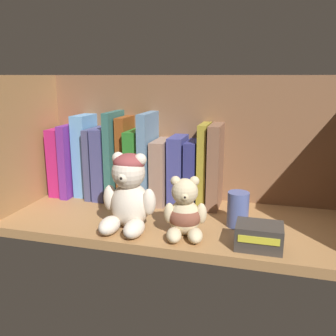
% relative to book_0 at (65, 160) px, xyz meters
% --- Properties ---
extents(shelf_board, '(0.75, 0.29, 0.02)m').
position_rel_book_0_xyz_m(shelf_board, '(0.34, -0.11, -0.10)').
color(shelf_board, '#9E7042').
rests_on(shelf_board, ground).
extents(shelf_back_panel, '(0.77, 0.01, 0.33)m').
position_rel_book_0_xyz_m(shelf_back_panel, '(0.34, 0.04, 0.06)').
color(shelf_back_panel, brown).
rests_on(shelf_back_panel, ground).
extents(shelf_side_panel_left, '(0.02, 0.32, 0.33)m').
position_rel_book_0_xyz_m(shelf_side_panel_left, '(-0.04, -0.11, 0.06)').
color(shelf_side_panel_left, '#9E7042').
rests_on(shelf_side_panel_left, ground).
extents(book_0, '(0.03, 0.13, 0.17)m').
position_rel_book_0_xyz_m(book_0, '(0.00, 0.00, 0.00)').
color(book_0, '#A61B5E').
rests_on(book_0, shelf_board).
extents(book_1, '(0.02, 0.15, 0.19)m').
position_rel_book_0_xyz_m(book_1, '(0.03, 0.00, 0.01)').
color(book_1, '#652484').
rests_on(book_1, shelf_board).
extents(book_2, '(0.04, 0.10, 0.21)m').
position_rel_book_0_xyz_m(book_2, '(0.06, 0.00, 0.02)').
color(book_2, '#5F97CA').
rests_on(book_2, shelf_board).
extents(book_3, '(0.02, 0.13, 0.18)m').
position_rel_book_0_xyz_m(book_3, '(0.09, 0.00, 0.00)').
color(book_3, '#42436A').
rests_on(book_3, shelf_board).
extents(book_4, '(0.03, 0.14, 0.18)m').
position_rel_book_0_xyz_m(book_4, '(0.12, 0.00, 0.00)').
color(book_4, '#3E4174').
rests_on(book_4, shelf_board).
extents(book_5, '(0.02, 0.13, 0.22)m').
position_rel_book_0_xyz_m(book_5, '(0.15, 0.00, 0.02)').
color(book_5, '#2D5E58').
rests_on(book_5, shelf_board).
extents(book_6, '(0.02, 0.09, 0.21)m').
position_rel_book_0_xyz_m(book_6, '(0.17, 0.00, 0.02)').
color(book_6, brown).
rests_on(book_6, shelf_board).
extents(book_7, '(0.04, 0.12, 0.18)m').
position_rel_book_0_xyz_m(book_7, '(0.21, 0.00, 0.00)').
color(book_7, '#276F25').
rests_on(book_7, shelf_board).
extents(book_8, '(0.02, 0.15, 0.22)m').
position_rel_book_0_xyz_m(book_8, '(0.24, 0.00, 0.02)').
color(book_8, '#5A7D9E').
rests_on(book_8, shelf_board).
extents(book_9, '(0.03, 0.13, 0.16)m').
position_rel_book_0_xyz_m(book_9, '(0.27, 0.00, -0.01)').
color(book_9, '#906F5D').
rests_on(book_9, shelf_board).
extents(book_10, '(0.04, 0.11, 0.16)m').
position_rel_book_0_xyz_m(book_10, '(0.31, 0.00, -0.00)').
color(book_10, '#393C80').
rests_on(book_10, shelf_board).
extents(book_11, '(0.03, 0.10, 0.16)m').
position_rel_book_0_xyz_m(book_11, '(0.35, 0.00, -0.01)').
color(book_11, navy).
rests_on(book_11, shelf_board).
extents(book_12, '(0.02, 0.10, 0.20)m').
position_rel_book_0_xyz_m(book_12, '(0.38, 0.00, 0.01)').
color(book_12, olive).
rests_on(book_12, shelf_board).
extents(book_13, '(0.03, 0.12, 0.20)m').
position_rel_book_0_xyz_m(book_13, '(0.40, 0.00, 0.01)').
color(book_13, brown).
rests_on(book_13, shelf_board).
extents(teddy_bear_larger, '(0.11, 0.12, 0.16)m').
position_rel_book_0_xyz_m(teddy_bear_larger, '(0.25, -0.19, -0.01)').
color(teddy_bear_larger, beige).
rests_on(teddy_bear_larger, shelf_board).
extents(teddy_bear_smaller, '(0.09, 0.10, 0.12)m').
position_rel_book_0_xyz_m(teddy_bear_smaller, '(0.37, -0.19, -0.04)').
color(teddy_bear_smaller, beige).
rests_on(teddy_bear_smaller, shelf_board).
extents(pillar_candle, '(0.04, 0.04, 0.07)m').
position_rel_book_0_xyz_m(pillar_candle, '(0.47, -0.12, -0.05)').
color(pillar_candle, '#4C5B99').
rests_on(pillar_candle, shelf_board).
extents(small_product_box, '(0.08, 0.06, 0.05)m').
position_rel_book_0_xyz_m(small_product_box, '(0.51, -0.21, -0.06)').
color(small_product_box, '#38332D').
rests_on(small_product_box, shelf_board).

